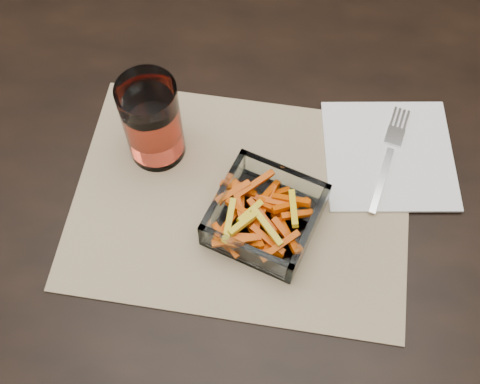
% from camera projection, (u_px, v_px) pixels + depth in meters
% --- Properties ---
extents(dining_table, '(1.60, 0.90, 0.75)m').
position_uv_depth(dining_table, '(290.00, 175.00, 0.93)').
color(dining_table, black).
rests_on(dining_table, ground).
extents(placemat, '(0.47, 0.36, 0.00)m').
position_uv_depth(placemat, '(241.00, 200.00, 0.81)').
color(placemat, tan).
rests_on(placemat, dining_table).
extents(glass_bowl, '(0.17, 0.17, 0.05)m').
position_uv_depth(glass_bowl, '(265.00, 216.00, 0.78)').
color(glass_bowl, white).
rests_on(glass_bowl, placemat).
extents(tumbler, '(0.08, 0.08, 0.14)m').
position_uv_depth(tumbler, '(153.00, 123.00, 0.79)').
color(tumbler, white).
rests_on(tumbler, placemat).
extents(napkin, '(0.19, 0.19, 0.00)m').
position_uv_depth(napkin, '(389.00, 155.00, 0.84)').
color(napkin, white).
rests_on(napkin, placemat).
extents(fork, '(0.06, 0.18, 0.00)m').
position_uv_depth(fork, '(389.00, 155.00, 0.84)').
color(fork, silver).
rests_on(fork, napkin).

